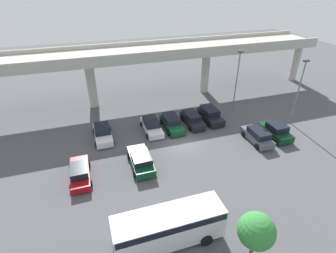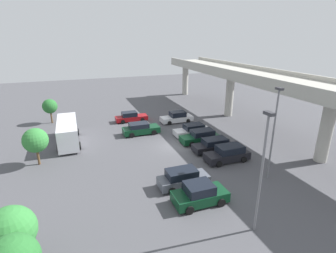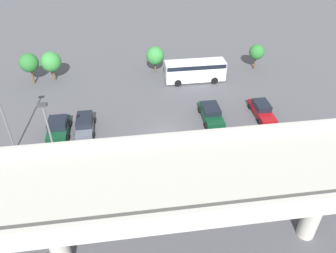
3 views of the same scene
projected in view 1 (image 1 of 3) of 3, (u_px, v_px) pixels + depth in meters
The scene contains 15 objects.
ground_plane at pixel (183, 143), 30.38m from camera, with size 114.15×114.15×0.00m, color #4C4C51.
highway_overpass at pixel (151, 55), 37.84m from camera, with size 54.55×6.72×8.18m.
parked_car_0 at pixel (80, 173), 24.89m from camera, with size 1.98×4.88×1.50m.
parked_car_1 at pixel (103, 133), 30.97m from camera, with size 2.15×4.89×1.65m.
parked_car_2 at pixel (141, 160), 26.45m from camera, with size 2.21×4.88×1.56m.
parked_car_3 at pixel (151, 126), 32.44m from camera, with size 2.10×4.87×1.52m.
parked_car_4 at pixel (172, 123), 32.99m from camera, with size 2.10×4.85×1.60m.
parked_car_5 at pixel (192, 119), 33.92m from camera, with size 2.03×4.64×1.51m.
parked_car_6 at pixel (210, 115), 34.78m from camera, with size 2.14×4.76×1.69m.
parked_car_7 at pixel (257, 136), 30.33m from camera, with size 2.00×4.48×1.62m.
parked_car_8 at pixel (276, 131), 31.26m from camera, with size 2.26×4.33×1.73m.
shuttle_bus at pixel (169, 225), 18.52m from camera, with size 7.95×2.58×2.79m.
lamp_post_near_aisle at pixel (237, 78), 35.12m from camera, with size 0.70×0.35×8.51m.
lamp_post_mid_lot at pixel (299, 88), 32.03m from camera, with size 0.70×0.35×8.40m.
tree_front_centre at pixel (256, 231), 16.94m from camera, with size 2.49×2.49×3.91m.
Camera 1 is at (-9.46, -23.42, 17.08)m, focal length 28.00 mm.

